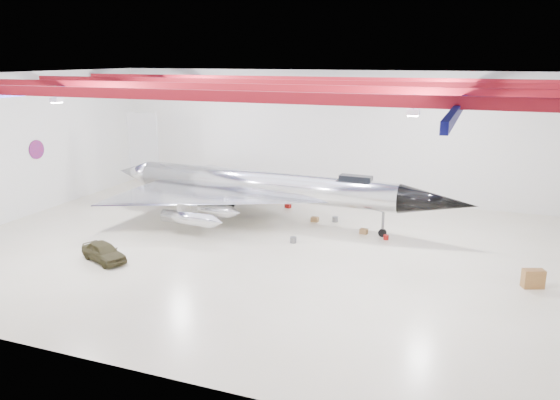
% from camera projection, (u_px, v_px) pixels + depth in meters
% --- Properties ---
extents(floor, '(40.00, 40.00, 0.00)m').
position_uv_depth(floor, '(260.00, 248.00, 35.55)').
color(floor, beige).
rests_on(floor, ground).
extents(wall_back, '(40.00, 0.00, 40.00)m').
position_uv_depth(wall_back, '(326.00, 134.00, 47.70)').
color(wall_back, silver).
rests_on(wall_back, floor).
extents(wall_left, '(0.00, 30.00, 30.00)m').
position_uv_depth(wall_left, '(15.00, 147.00, 41.03)').
color(wall_left, silver).
rests_on(wall_left, floor).
extents(ceiling, '(40.00, 40.00, 0.00)m').
position_uv_depth(ceiling, '(259.00, 75.00, 32.75)').
color(ceiling, '#0A0F38').
rests_on(ceiling, wall_back).
extents(ceiling_structure, '(39.50, 29.50, 1.08)m').
position_uv_depth(ceiling_structure, '(259.00, 87.00, 32.92)').
color(ceiling_structure, maroon).
rests_on(ceiling_structure, ceiling).
extents(wall_roundel, '(0.10, 1.50, 1.50)m').
position_uv_depth(wall_roundel, '(37.00, 150.00, 42.95)').
color(wall_roundel, '#B21414').
rests_on(wall_roundel, wall_left).
extents(jet_aircraft, '(28.49, 16.96, 7.77)m').
position_uv_depth(jet_aircraft, '(262.00, 189.00, 40.68)').
color(jet_aircraft, silver).
rests_on(jet_aircraft, floor).
extents(jeep, '(3.79, 2.68, 1.20)m').
position_uv_depth(jeep, '(104.00, 252.00, 33.13)').
color(jeep, '#38331C').
rests_on(jeep, floor).
extents(desk, '(1.25, 0.93, 1.03)m').
position_uv_depth(desk, '(533.00, 279.00, 29.35)').
color(desk, brown).
rests_on(desk, floor).
extents(crate_ply, '(0.59, 0.50, 0.38)m').
position_uv_depth(crate_ply, '(198.00, 218.00, 41.43)').
color(crate_ply, olive).
rests_on(crate_ply, floor).
extents(toolbox_red, '(0.54, 0.49, 0.31)m').
position_uv_depth(toolbox_red, '(288.00, 206.00, 45.00)').
color(toolbox_red, maroon).
rests_on(toolbox_red, floor).
extents(engine_drum, '(0.49, 0.49, 0.39)m').
position_uv_depth(engine_drum, '(293.00, 240.00, 36.53)').
color(engine_drum, '#59595B').
rests_on(engine_drum, floor).
extents(parts_bin, '(0.58, 0.50, 0.36)m').
position_uv_depth(parts_bin, '(364.00, 231.00, 38.39)').
color(parts_bin, olive).
rests_on(parts_bin, floor).
extents(tool_chest, '(0.39, 0.39, 0.33)m').
position_uv_depth(tool_chest, '(386.00, 237.00, 37.16)').
color(tool_chest, maroon).
rests_on(tool_chest, floor).
extents(oil_barrel, '(0.57, 0.47, 0.37)m').
position_uv_depth(oil_barrel, '(315.00, 219.00, 41.18)').
color(oil_barrel, olive).
rests_on(oil_barrel, floor).
extents(spares_box, '(0.44, 0.44, 0.39)m').
position_uv_depth(spares_box, '(335.00, 219.00, 41.16)').
color(spares_box, '#59595B').
rests_on(spares_box, floor).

